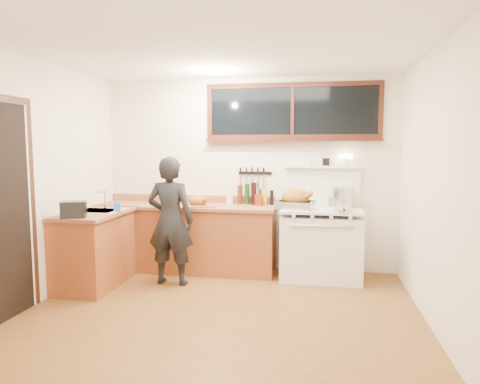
% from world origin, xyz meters
% --- Properties ---
extents(ground_plane, '(4.00, 3.50, 0.02)m').
position_xyz_m(ground_plane, '(0.00, 0.00, -0.01)').
color(ground_plane, brown).
extents(room_shell, '(4.10, 3.60, 2.65)m').
position_xyz_m(room_shell, '(0.00, 0.00, 1.65)').
color(room_shell, '#EFE4CF').
rests_on(room_shell, ground).
extents(counter_back, '(2.44, 0.64, 1.00)m').
position_xyz_m(counter_back, '(-0.80, 1.45, 0.45)').
color(counter_back, brown).
rests_on(counter_back, ground).
extents(counter_left, '(0.64, 1.09, 0.90)m').
position_xyz_m(counter_left, '(-1.70, 0.62, 0.45)').
color(counter_left, brown).
rests_on(counter_left, ground).
extents(sink_unit, '(0.50, 0.45, 0.37)m').
position_xyz_m(sink_unit, '(-1.68, 0.70, 0.85)').
color(sink_unit, white).
rests_on(sink_unit, counter_left).
extents(vintage_stove, '(1.02, 0.74, 1.58)m').
position_xyz_m(vintage_stove, '(1.00, 1.41, 0.47)').
color(vintage_stove, white).
rests_on(vintage_stove, ground).
extents(back_window, '(2.32, 0.13, 0.77)m').
position_xyz_m(back_window, '(0.60, 1.72, 2.06)').
color(back_window, black).
rests_on(back_window, room_shell).
extents(knife_strip, '(0.46, 0.03, 0.28)m').
position_xyz_m(knife_strip, '(0.08, 1.73, 1.31)').
color(knife_strip, black).
rests_on(knife_strip, room_shell).
extents(man, '(0.57, 0.38, 1.57)m').
position_xyz_m(man, '(-0.81, 0.84, 0.78)').
color(man, black).
rests_on(man, ground).
extents(soap_bottle, '(0.10, 0.10, 0.17)m').
position_xyz_m(soap_bottle, '(-1.43, 0.71, 0.98)').
color(soap_bottle, '#287ACC').
rests_on(soap_bottle, counter_left).
extents(toaster, '(0.31, 0.27, 0.18)m').
position_xyz_m(toaster, '(-1.70, 0.21, 0.99)').
color(toaster, black).
rests_on(toaster, counter_left).
extents(cutting_board, '(0.53, 0.46, 0.15)m').
position_xyz_m(cutting_board, '(-0.59, 1.31, 0.96)').
color(cutting_board, '#94573A').
rests_on(cutting_board, counter_back).
extents(roast_turkey, '(0.51, 0.43, 0.25)m').
position_xyz_m(roast_turkey, '(0.68, 1.33, 1.00)').
color(roast_turkey, silver).
rests_on(roast_turkey, vintage_stove).
extents(stockpot, '(0.36, 0.36, 0.26)m').
position_xyz_m(stockpot, '(1.27, 1.56, 1.03)').
color(stockpot, silver).
rests_on(stockpot, vintage_stove).
extents(saucepan, '(0.20, 0.30, 0.12)m').
position_xyz_m(saucepan, '(1.16, 1.57, 0.96)').
color(saucepan, silver).
rests_on(saucepan, vintage_stove).
extents(pot_lid, '(0.30, 0.30, 0.04)m').
position_xyz_m(pot_lid, '(1.26, 1.14, 0.91)').
color(pot_lid, silver).
rests_on(pot_lid, vintage_stove).
extents(coffee_tin, '(0.11, 0.09, 0.14)m').
position_xyz_m(coffee_tin, '(0.17, 1.55, 0.97)').
color(coffee_tin, maroon).
rests_on(coffee_tin, counter_back).
extents(pitcher, '(0.11, 0.11, 0.18)m').
position_xyz_m(pitcher, '(-0.23, 1.61, 0.99)').
color(pitcher, white).
rests_on(pitcher, counter_back).
extents(bottle_cluster, '(0.49, 0.07, 0.30)m').
position_xyz_m(bottle_cluster, '(0.09, 1.63, 1.03)').
color(bottle_cluster, black).
rests_on(bottle_cluster, counter_back).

